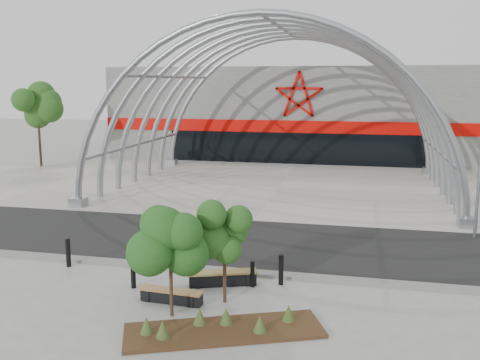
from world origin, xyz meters
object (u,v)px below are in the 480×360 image
Objects in this scene: signal_pole at (479,178)px; street_tree_1 at (224,230)px; bench_0 at (172,296)px; bollard_2 at (191,256)px; bench_1 at (223,278)px; street_tree_0 at (170,239)px.

signal_pole is 12.86m from street_tree_1.
bollard_2 reaches higher than bench_0.
bollard_2 is at bearing 137.48° from bench_1.
street_tree_1 is at bearing 45.49° from street_tree_0.
signal_pole is 12.91m from bollard_2.
street_tree_0 reaches higher than bollard_2.
bench_1 is at bearing 72.05° from street_tree_0.
street_tree_1 is at bearing -72.84° from bench_1.
bench_1 is (1.19, 1.75, 0.03)m from bench_0.
street_tree_0 is 1.00× the size of street_tree_1.
street_tree_1 is (-9.01, -9.18, -0.32)m from signal_pole.
bollard_2 is at bearing -149.85° from signal_pole.
street_tree_0 is 2.34m from bench_0.
signal_pole reaches higher than street_tree_1.
bench_0 is (-10.61, -9.58, -2.45)m from signal_pole.
bench_0 is at bearing -83.12° from bollard_2.
bollard_2 is (-1.99, 2.79, -1.90)m from street_tree_1.
street_tree_1 is at bearing -54.53° from bollard_2.
bench_1 is (-9.43, -7.83, -2.42)m from signal_pole.
street_tree_1 is 3.78× the size of bollard_2.
street_tree_1 is at bearing -134.47° from signal_pole.
signal_pole reaches higher than bench_0.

